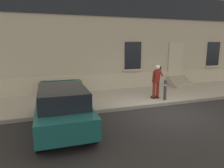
{
  "coord_description": "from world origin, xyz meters",
  "views": [
    {
      "loc": [
        -5.02,
        -7.19,
        2.95
      ],
      "look_at": [
        -1.98,
        1.6,
        1.1
      ],
      "focal_mm": 32.78,
      "sensor_mm": 36.0,
      "label": 1
    }
  ],
  "objects_px": {
    "hatchback_car_teal": "(63,107)",
    "person_on_phone": "(157,80)",
    "planter_terracotta": "(79,86)",
    "bollard_near_person": "(165,89)",
    "planter_charcoal": "(45,88)"
  },
  "relations": [
    {
      "from": "hatchback_car_teal",
      "to": "person_on_phone",
      "type": "height_order",
      "value": "person_on_phone"
    },
    {
      "from": "person_on_phone",
      "to": "planter_terracotta",
      "type": "bearing_deg",
      "value": 133.13
    },
    {
      "from": "hatchback_car_teal",
      "to": "planter_terracotta",
      "type": "bearing_deg",
      "value": 72.76
    },
    {
      "from": "hatchback_car_teal",
      "to": "planter_charcoal",
      "type": "bearing_deg",
      "value": 96.74
    },
    {
      "from": "planter_terracotta",
      "to": "bollard_near_person",
      "type": "bearing_deg",
      "value": -34.12
    },
    {
      "from": "hatchback_car_teal",
      "to": "bollard_near_person",
      "type": "height_order",
      "value": "hatchback_car_teal"
    },
    {
      "from": "hatchback_car_teal",
      "to": "planter_terracotta",
      "type": "relative_size",
      "value": 4.76
    },
    {
      "from": "bollard_near_person",
      "to": "planter_terracotta",
      "type": "bearing_deg",
      "value": 145.88
    },
    {
      "from": "bollard_near_person",
      "to": "planter_terracotta",
      "type": "relative_size",
      "value": 1.22
    },
    {
      "from": "planter_charcoal",
      "to": "planter_terracotta",
      "type": "height_order",
      "value": "same"
    },
    {
      "from": "person_on_phone",
      "to": "planter_terracotta",
      "type": "relative_size",
      "value": 2.03
    },
    {
      "from": "hatchback_car_teal",
      "to": "person_on_phone",
      "type": "relative_size",
      "value": 2.34
    },
    {
      "from": "hatchback_car_teal",
      "to": "planter_terracotta",
      "type": "height_order",
      "value": "hatchback_car_teal"
    },
    {
      "from": "person_on_phone",
      "to": "planter_charcoal",
      "type": "distance_m",
      "value": 5.94
    },
    {
      "from": "bollard_near_person",
      "to": "planter_terracotta",
      "type": "distance_m",
      "value": 4.68
    }
  ]
}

